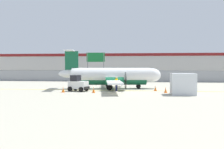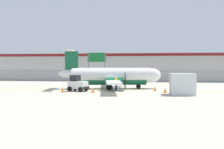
{
  "view_description": "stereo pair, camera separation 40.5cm",
  "coord_description": "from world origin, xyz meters",
  "px_view_note": "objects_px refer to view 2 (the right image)",
  "views": [
    {
      "loc": [
        2.6,
        -27.78,
        3.03
      ],
      "look_at": [
        -1.32,
        5.28,
        1.8
      ],
      "focal_mm": 40.0,
      "sensor_mm": 36.0,
      "label": 1
    },
    {
      "loc": [
        3.0,
        -27.73,
        3.03
      ],
      "look_at": [
        -1.32,
        5.28,
        1.8
      ],
      "focal_mm": 40.0,
      "sensor_mm": 36.0,
      "label": 2
    }
  ],
  "objects_px": {
    "commuter_airplane": "(113,76)",
    "parked_car_1": "(107,75)",
    "baggage_tug": "(77,84)",
    "traffic_cone_near_right": "(155,88)",
    "ground_crew_worker": "(116,83)",
    "traffic_cone_near_left": "(93,90)",
    "traffic_cone_far_left": "(63,89)",
    "cargo_container": "(182,84)",
    "traffic_cone_far_right": "(165,90)",
    "parked_car_0": "(75,75)",
    "parked_car_2": "(154,75)",
    "parked_car_3": "(193,75)",
    "highway_sign": "(97,60)"
  },
  "relations": [
    {
      "from": "parked_car_1",
      "to": "traffic_cone_near_left",
      "type": "bearing_deg",
      "value": 92.41
    },
    {
      "from": "traffic_cone_far_right",
      "to": "parked_car_1",
      "type": "height_order",
      "value": "parked_car_1"
    },
    {
      "from": "baggage_tug",
      "to": "parked_car_2",
      "type": "distance_m",
      "value": 27.87
    },
    {
      "from": "traffic_cone_far_right",
      "to": "parked_car_0",
      "type": "distance_m",
      "value": 29.6
    },
    {
      "from": "parked_car_0",
      "to": "highway_sign",
      "type": "height_order",
      "value": "highway_sign"
    },
    {
      "from": "commuter_airplane",
      "to": "ground_crew_worker",
      "type": "relative_size",
      "value": 9.44
    },
    {
      "from": "traffic_cone_near_left",
      "to": "cargo_container",
      "type": "bearing_deg",
      "value": -4.78
    },
    {
      "from": "cargo_container",
      "to": "traffic_cone_near_right",
      "type": "bearing_deg",
      "value": 124.32
    },
    {
      "from": "traffic_cone_near_right",
      "to": "parked_car_2",
      "type": "distance_m",
      "value": 24.6
    },
    {
      "from": "parked_car_1",
      "to": "highway_sign",
      "type": "bearing_deg",
      "value": 77.26
    },
    {
      "from": "parked_car_1",
      "to": "parked_car_2",
      "type": "bearing_deg",
      "value": 179.13
    },
    {
      "from": "parked_car_0",
      "to": "parked_car_3",
      "type": "relative_size",
      "value": 1.0
    },
    {
      "from": "commuter_airplane",
      "to": "parked_car_0",
      "type": "distance_m",
      "value": 22.7
    },
    {
      "from": "parked_car_2",
      "to": "traffic_cone_near_right",
      "type": "bearing_deg",
      "value": -84.3
    },
    {
      "from": "baggage_tug",
      "to": "ground_crew_worker",
      "type": "xyz_separation_m",
      "value": [
        4.47,
        0.82,
        0.1
      ]
    },
    {
      "from": "baggage_tug",
      "to": "traffic_cone_near_left",
      "type": "xyz_separation_m",
      "value": [
        2.13,
        -1.34,
        -0.54
      ]
    },
    {
      "from": "baggage_tug",
      "to": "parked_car_3",
      "type": "distance_m",
      "value": 35.7
    },
    {
      "from": "commuter_airplane",
      "to": "ground_crew_worker",
      "type": "height_order",
      "value": "commuter_airplane"
    },
    {
      "from": "baggage_tug",
      "to": "parked_car_3",
      "type": "bearing_deg",
      "value": 76.18
    },
    {
      "from": "traffic_cone_near_right",
      "to": "parked_car_3",
      "type": "height_order",
      "value": "parked_car_3"
    },
    {
      "from": "traffic_cone_far_left",
      "to": "highway_sign",
      "type": "xyz_separation_m",
      "value": [
        -0.17,
        20.92,
        3.83
      ]
    },
    {
      "from": "commuter_airplane",
      "to": "traffic_cone_near_right",
      "type": "xyz_separation_m",
      "value": [
        5.34,
        -2.17,
        -1.29
      ]
    },
    {
      "from": "parked_car_2",
      "to": "parked_car_3",
      "type": "relative_size",
      "value": 1.04
    },
    {
      "from": "ground_crew_worker",
      "to": "highway_sign",
      "type": "xyz_separation_m",
      "value": [
        -5.97,
        18.72,
        3.19
      ]
    },
    {
      "from": "parked_car_0",
      "to": "parked_car_2",
      "type": "bearing_deg",
      "value": 9.18
    },
    {
      "from": "traffic_cone_near_left",
      "to": "traffic_cone_far_left",
      "type": "bearing_deg",
      "value": -179.32
    },
    {
      "from": "traffic_cone_near_right",
      "to": "highway_sign",
      "type": "height_order",
      "value": "highway_sign"
    },
    {
      "from": "ground_crew_worker",
      "to": "parked_car_3",
      "type": "distance_m",
      "value": 32.83
    },
    {
      "from": "traffic_cone_far_right",
      "to": "parked_car_2",
      "type": "distance_m",
      "value": 26.62
    },
    {
      "from": "commuter_airplane",
      "to": "parked_car_1",
      "type": "bearing_deg",
      "value": 91.04
    },
    {
      "from": "baggage_tug",
      "to": "traffic_cone_near_right",
      "type": "height_order",
      "value": "baggage_tug"
    },
    {
      "from": "parked_car_3",
      "to": "traffic_cone_far_right",
      "type": "bearing_deg",
      "value": 75.37
    },
    {
      "from": "cargo_container",
      "to": "parked_car_1",
      "type": "xyz_separation_m",
      "value": [
        -12.08,
        27.87,
        -0.21
      ]
    },
    {
      "from": "traffic_cone_far_left",
      "to": "highway_sign",
      "type": "relative_size",
      "value": 0.12
    },
    {
      "from": "ground_crew_worker",
      "to": "traffic_cone_near_right",
      "type": "xyz_separation_m",
      "value": [
        4.58,
        0.71,
        -0.64
      ]
    },
    {
      "from": "parked_car_0",
      "to": "baggage_tug",
      "type": "bearing_deg",
      "value": -72.63
    },
    {
      "from": "baggage_tug",
      "to": "ground_crew_worker",
      "type": "height_order",
      "value": "baggage_tug"
    },
    {
      "from": "cargo_container",
      "to": "traffic_cone_far_right",
      "type": "distance_m",
      "value": 2.42
    },
    {
      "from": "traffic_cone_near_right",
      "to": "parked_car_2",
      "type": "relative_size",
      "value": 0.15
    },
    {
      "from": "traffic_cone_near_left",
      "to": "parked_car_2",
      "type": "height_order",
      "value": "parked_car_2"
    },
    {
      "from": "commuter_airplane",
      "to": "cargo_container",
      "type": "relative_size",
      "value": 6.57
    },
    {
      "from": "traffic_cone_far_left",
      "to": "traffic_cone_far_right",
      "type": "relative_size",
      "value": 1.0
    },
    {
      "from": "commuter_airplane",
      "to": "highway_sign",
      "type": "distance_m",
      "value": 16.87
    },
    {
      "from": "traffic_cone_near_right",
      "to": "traffic_cone_far_left",
      "type": "relative_size",
      "value": 1.0
    },
    {
      "from": "parked_car_3",
      "to": "baggage_tug",
      "type": "bearing_deg",
      "value": 59.41
    },
    {
      "from": "traffic_cone_near_right",
      "to": "parked_car_0",
      "type": "relative_size",
      "value": 0.15
    },
    {
      "from": "traffic_cone_near_left",
      "to": "parked_car_0",
      "type": "distance_m",
      "value": 26.67
    },
    {
      "from": "baggage_tug",
      "to": "parked_car_3",
      "type": "relative_size",
      "value": 0.6
    },
    {
      "from": "parked_car_1",
      "to": "traffic_cone_near_right",
      "type": "bearing_deg",
      "value": 108.39
    },
    {
      "from": "traffic_cone_far_left",
      "to": "traffic_cone_far_right",
      "type": "bearing_deg",
      "value": 4.44
    }
  ]
}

